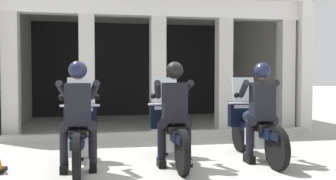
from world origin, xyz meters
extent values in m
plane|color=#A8A59E|center=(0.00, 3.00, 0.00)|extent=(80.00, 80.00, 0.00)
cube|color=black|center=(0.30, 7.51, 1.61)|extent=(7.58, 0.24, 3.21)
cube|color=silver|center=(0.30, 2.99, 2.99)|extent=(7.58, 0.36, 0.44)
cube|color=silver|center=(0.30, 5.17, 3.29)|extent=(7.58, 5.07, 0.16)
cube|color=silver|center=(-3.40, 5.17, 1.61)|extent=(0.30, 5.07, 3.21)
cube|color=silver|center=(3.99, 5.17, 1.61)|extent=(0.30, 5.07, 3.21)
cube|color=beige|center=(-3.00, 2.99, 1.39)|extent=(0.35, 0.36, 2.77)
cube|color=beige|center=(-1.35, 2.99, 1.39)|extent=(0.35, 0.36, 2.77)
cube|color=beige|center=(0.30, 2.99, 1.39)|extent=(0.35, 0.36, 2.77)
cube|color=beige|center=(1.94, 2.99, 1.39)|extent=(0.35, 0.36, 2.77)
cube|color=beige|center=(3.59, 2.99, 1.39)|extent=(0.35, 0.36, 2.77)
cube|color=#B7B5AD|center=(0.30, 2.49, 0.06)|extent=(7.18, 0.24, 0.12)
cylinder|color=black|center=(-1.41, 0.49, 0.32)|extent=(0.09, 0.64, 0.64)
cylinder|color=black|center=(-1.41, -0.91, 0.32)|extent=(0.09, 0.64, 0.64)
cube|color=black|center=(-1.41, 0.49, 0.53)|extent=(0.14, 0.44, 0.08)
cube|color=silver|center=(-1.41, -0.26, 0.37)|extent=(0.28, 0.44, 0.28)
cube|color=black|center=(-1.41, -0.21, 0.50)|extent=(0.18, 1.24, 0.16)
ellipsoid|color=#1E2338|center=(-1.41, 0.01, 0.68)|extent=(0.26, 0.48, 0.22)
cube|color=black|center=(-1.41, -0.39, 0.57)|extent=(0.24, 0.52, 0.10)
cube|color=black|center=(-1.41, -0.85, 0.50)|extent=(0.16, 0.48, 0.10)
cylinder|color=silver|center=(-1.41, 0.43, 0.56)|extent=(0.05, 0.24, 0.53)
cube|color=black|center=(-1.41, 0.37, 0.70)|extent=(0.52, 0.16, 0.44)
sphere|color=silver|center=(-1.41, 0.47, 0.72)|extent=(0.18, 0.18, 0.18)
cube|color=silver|center=(-1.41, 0.35, 1.07)|extent=(0.40, 0.14, 0.54)
cylinder|color=silver|center=(-1.41, 0.27, 0.90)|extent=(0.62, 0.04, 0.04)
cylinder|color=silver|center=(-1.29, -0.61, 0.18)|extent=(0.07, 0.55, 0.07)
cube|color=black|center=(-1.41, -0.41, 0.97)|extent=(0.36, 0.22, 0.60)
cube|color=#14193F|center=(-1.41, -0.29, 0.99)|extent=(0.05, 0.02, 0.32)
sphere|color=tan|center=(-1.41, -0.39, 1.43)|extent=(0.21, 0.21, 0.21)
sphere|color=#191E38|center=(-1.41, -0.39, 1.46)|extent=(0.26, 0.26, 0.26)
cylinder|color=black|center=(-1.27, -0.39, 0.66)|extent=(0.26, 0.29, 0.17)
cylinder|color=black|center=(-1.21, -0.39, 0.39)|extent=(0.12, 0.12, 0.53)
cube|color=black|center=(-1.21, -0.38, 0.06)|extent=(0.11, 0.26, 0.12)
cylinder|color=black|center=(-1.55, -0.39, 0.66)|extent=(0.26, 0.29, 0.17)
cylinder|color=black|center=(-1.61, -0.39, 0.39)|extent=(0.12, 0.12, 0.53)
cube|color=black|center=(-1.61, -0.38, 0.06)|extent=(0.11, 0.26, 0.12)
cylinder|color=black|center=(-1.19, -0.18, 1.16)|extent=(0.19, 0.48, 0.31)
sphere|color=black|center=(-1.15, 0.03, 1.05)|extent=(0.09, 0.09, 0.09)
cylinder|color=black|center=(-1.63, -0.18, 1.16)|extent=(0.19, 0.48, 0.31)
sphere|color=black|center=(-1.67, 0.03, 1.05)|extent=(0.09, 0.09, 0.09)
cylinder|color=black|center=(0.00, 0.56, 0.32)|extent=(0.09, 0.64, 0.64)
cylinder|color=black|center=(0.00, -0.84, 0.32)|extent=(0.09, 0.64, 0.64)
cube|color=black|center=(0.00, 0.56, 0.53)|extent=(0.14, 0.44, 0.08)
cube|color=silver|center=(0.00, -0.19, 0.37)|extent=(0.28, 0.44, 0.28)
cube|color=black|center=(0.00, -0.14, 0.50)|extent=(0.18, 1.24, 0.16)
ellipsoid|color=#1E2338|center=(0.00, 0.08, 0.68)|extent=(0.26, 0.48, 0.22)
cube|color=black|center=(0.00, -0.32, 0.57)|extent=(0.24, 0.52, 0.10)
cube|color=black|center=(0.00, -0.78, 0.50)|extent=(0.16, 0.48, 0.10)
cylinder|color=silver|center=(0.00, 0.50, 0.56)|extent=(0.05, 0.24, 0.53)
cube|color=black|center=(0.00, 0.44, 0.70)|extent=(0.52, 0.16, 0.44)
sphere|color=silver|center=(0.00, 0.54, 0.72)|extent=(0.18, 0.18, 0.18)
cube|color=silver|center=(0.00, 0.42, 1.07)|extent=(0.40, 0.14, 0.54)
cylinder|color=silver|center=(0.00, 0.34, 0.90)|extent=(0.62, 0.04, 0.04)
cylinder|color=silver|center=(0.12, -0.54, 0.18)|extent=(0.07, 0.55, 0.07)
cube|color=black|center=(0.00, -0.34, 0.97)|extent=(0.36, 0.22, 0.60)
cube|color=#14193F|center=(0.00, -0.22, 0.99)|extent=(0.05, 0.02, 0.32)
sphere|color=#936B51|center=(0.00, -0.32, 1.43)|extent=(0.21, 0.21, 0.21)
sphere|color=black|center=(0.00, -0.32, 1.46)|extent=(0.26, 0.26, 0.26)
cylinder|color=black|center=(0.14, -0.32, 0.66)|extent=(0.26, 0.29, 0.17)
cylinder|color=black|center=(0.20, -0.32, 0.39)|extent=(0.12, 0.12, 0.53)
cube|color=black|center=(0.20, -0.31, 0.06)|extent=(0.11, 0.26, 0.12)
cylinder|color=black|center=(-0.14, -0.32, 0.66)|extent=(0.26, 0.29, 0.17)
cylinder|color=black|center=(-0.20, -0.32, 0.39)|extent=(0.12, 0.12, 0.53)
cube|color=black|center=(-0.20, -0.31, 0.06)|extent=(0.11, 0.26, 0.12)
cylinder|color=black|center=(0.22, -0.11, 1.16)|extent=(0.19, 0.48, 0.31)
sphere|color=black|center=(0.26, 0.10, 1.05)|extent=(0.09, 0.09, 0.09)
cylinder|color=black|center=(-0.22, -0.11, 1.16)|extent=(0.19, 0.48, 0.31)
sphere|color=black|center=(-0.26, 0.10, 1.05)|extent=(0.09, 0.09, 0.09)
cylinder|color=black|center=(1.41, 0.56, 0.32)|extent=(0.09, 0.64, 0.64)
cylinder|color=black|center=(1.41, -0.84, 0.32)|extent=(0.09, 0.64, 0.64)
cube|color=black|center=(1.41, 0.56, 0.53)|extent=(0.14, 0.44, 0.08)
cube|color=silver|center=(1.41, -0.19, 0.37)|extent=(0.28, 0.44, 0.28)
cube|color=black|center=(1.41, -0.14, 0.50)|extent=(0.18, 1.24, 0.16)
ellipsoid|color=#1E2338|center=(1.41, 0.08, 0.68)|extent=(0.26, 0.48, 0.22)
cube|color=black|center=(1.41, -0.32, 0.57)|extent=(0.24, 0.52, 0.10)
cube|color=black|center=(1.41, -0.78, 0.50)|extent=(0.16, 0.48, 0.10)
cylinder|color=silver|center=(1.41, 0.50, 0.56)|extent=(0.05, 0.24, 0.53)
cube|color=black|center=(1.41, 0.44, 0.70)|extent=(0.52, 0.16, 0.44)
sphere|color=silver|center=(1.41, 0.54, 0.72)|extent=(0.18, 0.18, 0.18)
cube|color=silver|center=(1.41, 0.42, 1.07)|extent=(0.40, 0.14, 0.54)
cylinder|color=silver|center=(1.41, 0.34, 0.90)|extent=(0.62, 0.04, 0.04)
cylinder|color=silver|center=(1.53, -0.54, 0.18)|extent=(0.07, 0.55, 0.07)
cube|color=black|center=(1.41, -0.34, 0.97)|extent=(0.36, 0.22, 0.60)
cube|color=black|center=(1.41, -0.22, 0.99)|extent=(0.05, 0.02, 0.32)
sphere|color=tan|center=(1.41, -0.32, 1.43)|extent=(0.21, 0.21, 0.21)
sphere|color=#191E38|center=(1.41, -0.32, 1.46)|extent=(0.26, 0.26, 0.26)
cylinder|color=black|center=(1.55, -0.32, 0.66)|extent=(0.26, 0.29, 0.17)
cylinder|color=black|center=(1.61, -0.32, 0.39)|extent=(0.12, 0.12, 0.53)
cube|color=black|center=(1.61, -0.31, 0.06)|extent=(0.11, 0.26, 0.12)
cylinder|color=black|center=(1.27, -0.32, 0.66)|extent=(0.26, 0.29, 0.17)
cylinder|color=black|center=(1.21, -0.32, 0.39)|extent=(0.12, 0.12, 0.53)
cube|color=black|center=(1.21, -0.31, 0.06)|extent=(0.11, 0.26, 0.12)
cylinder|color=black|center=(1.63, -0.11, 1.16)|extent=(0.19, 0.48, 0.31)
sphere|color=black|center=(1.67, 0.10, 1.05)|extent=(0.09, 0.09, 0.09)
cylinder|color=black|center=(1.19, -0.11, 1.16)|extent=(0.19, 0.48, 0.31)
sphere|color=black|center=(1.15, 0.10, 1.05)|extent=(0.09, 0.09, 0.09)
camera|label=1|loc=(-1.18, -5.86, 1.36)|focal=40.37mm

